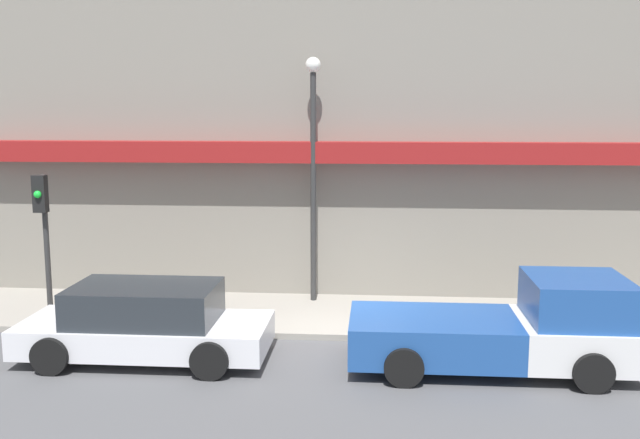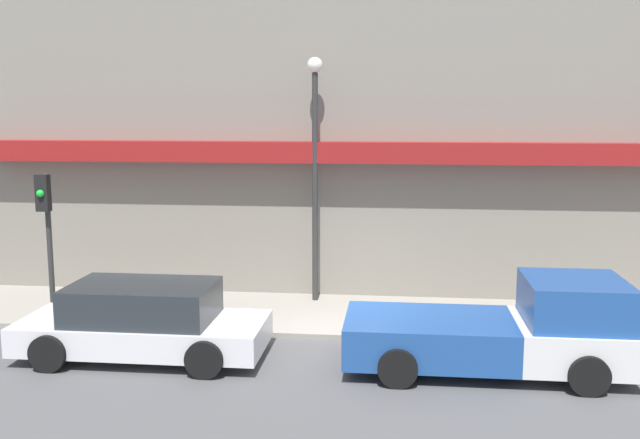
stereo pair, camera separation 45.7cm
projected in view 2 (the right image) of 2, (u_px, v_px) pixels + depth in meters
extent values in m
plane|color=#4C4C4F|center=(338.00, 341.00, 14.66)|extent=(80.00, 80.00, 0.00)
cube|color=gray|center=(344.00, 316.00, 16.23)|extent=(36.00, 3.23, 0.13)
cube|color=gray|center=(355.00, 61.00, 18.40)|extent=(19.80, 3.00, 11.90)
cube|color=maroon|center=(350.00, 152.00, 16.97)|extent=(18.22, 0.60, 0.50)
cube|color=silver|center=(572.00, 342.00, 12.78)|extent=(2.04, 2.00, 0.74)
cube|color=#1E478C|center=(574.00, 301.00, 12.67)|extent=(1.73, 1.84, 0.79)
cube|color=#1E478C|center=(429.00, 337.00, 13.06)|extent=(3.06, 2.00, 0.74)
cylinder|color=black|center=(562.00, 338.00, 13.80)|extent=(0.69, 0.22, 0.69)
cylinder|color=black|center=(589.00, 376.00, 11.83)|extent=(0.69, 0.22, 0.69)
cylinder|color=black|center=(398.00, 332.00, 14.14)|extent=(0.69, 0.22, 0.69)
cylinder|color=black|center=(398.00, 368.00, 12.18)|extent=(0.69, 0.22, 0.69)
cube|color=silver|center=(144.00, 333.00, 13.67)|extent=(4.69, 1.89, 0.54)
cube|color=#23282D|center=(142.00, 302.00, 13.58)|extent=(2.72, 1.70, 0.69)
cylinder|color=black|center=(230.00, 327.00, 14.46)|extent=(0.69, 0.22, 0.69)
cylinder|color=black|center=(204.00, 359.00, 12.60)|extent=(0.69, 0.22, 0.69)
cylinder|color=black|center=(92.00, 323.00, 14.78)|extent=(0.69, 0.22, 0.69)
cylinder|color=black|center=(48.00, 353.00, 12.92)|extent=(0.69, 0.22, 0.69)
cylinder|color=red|center=(150.00, 306.00, 15.80)|extent=(0.22, 0.22, 0.53)
sphere|color=red|center=(150.00, 291.00, 15.75)|extent=(0.20, 0.20, 0.20)
cylinder|color=#2D2D2D|center=(315.00, 189.00, 16.94)|extent=(0.14, 0.14, 5.43)
sphere|color=silver|center=(315.00, 65.00, 16.50)|extent=(0.36, 0.36, 0.36)
cylinder|color=#2D2D2D|center=(50.00, 246.00, 15.71)|extent=(0.12, 0.12, 3.21)
cube|color=black|center=(43.00, 193.00, 15.37)|extent=(0.28, 0.20, 0.80)
sphere|color=green|center=(40.00, 193.00, 15.25)|extent=(0.16, 0.16, 0.16)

